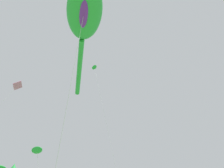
% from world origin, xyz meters
% --- Properties ---
extents(big_show_kite, '(9.02, 9.32, 16.22)m').
position_xyz_m(big_show_kite, '(-3.07, 8.74, 15.55)').
color(big_show_kite, green).
rests_on(big_show_kite, ground).
extents(small_kite_bird_shape, '(2.56, 2.20, 7.97)m').
position_xyz_m(small_kite_bird_shape, '(0.15, 14.85, 7.69)').
color(small_kite_bird_shape, green).
rests_on(small_kite_bird_shape, ground).
extents(small_kite_box_yellow, '(2.88, 2.64, 11.99)m').
position_xyz_m(small_kite_box_yellow, '(5.40, 27.46, 11.26)').
color(small_kite_box_yellow, green).
rests_on(small_kite_box_yellow, ground).
extents(small_kite_streamer_purple, '(1.37, 3.79, 12.12)m').
position_xyz_m(small_kite_streamer_purple, '(5.08, 30.02, 11.86)').
color(small_kite_streamer_purple, green).
rests_on(small_kite_streamer_purple, ground).
extents(small_kite_delta_white, '(1.83, 5.01, 23.06)m').
position_xyz_m(small_kite_delta_white, '(5.54, 15.26, 22.28)').
color(small_kite_delta_white, green).
rests_on(small_kite_delta_white, ground).
extents(small_kite_stunt_black, '(3.15, 1.23, 14.15)m').
position_xyz_m(small_kite_stunt_black, '(-2.39, 17.41, 12.88)').
color(small_kite_stunt_black, pink).
rests_on(small_kite_stunt_black, ground).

